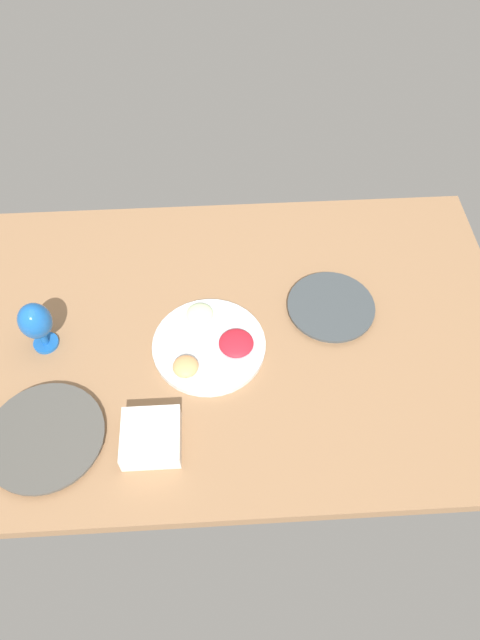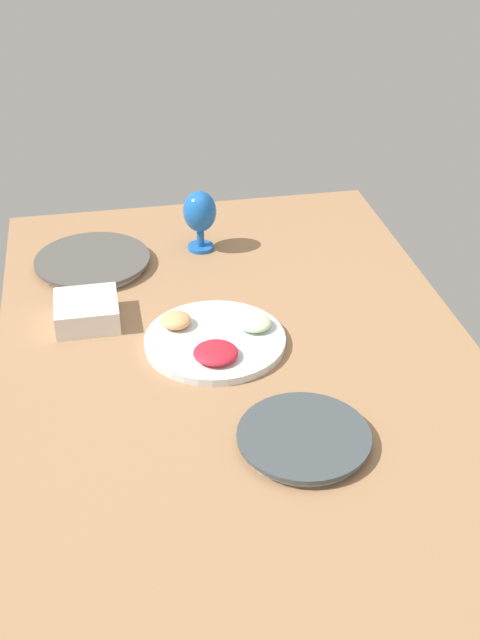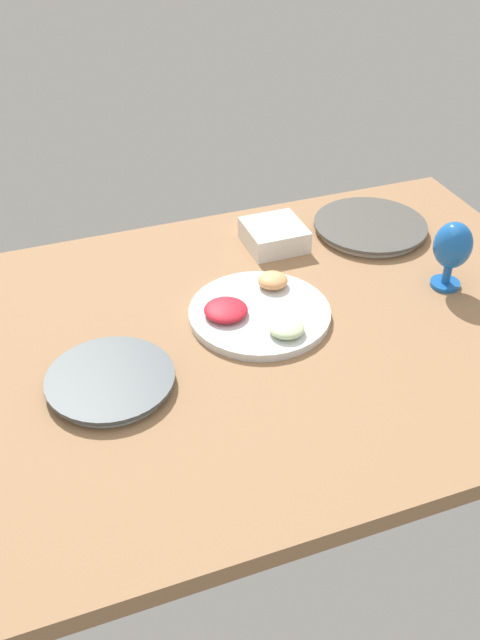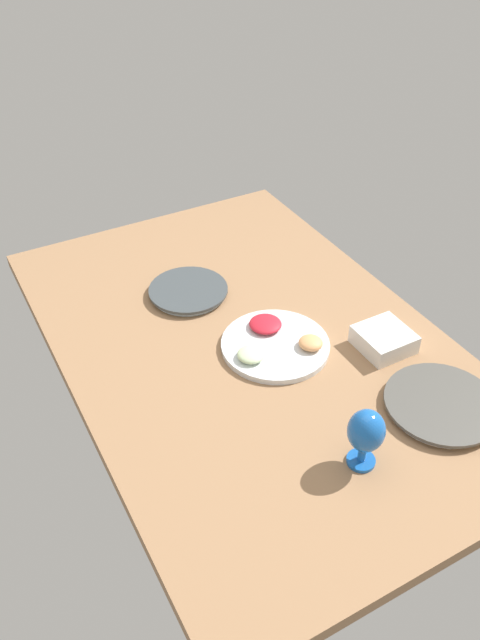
% 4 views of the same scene
% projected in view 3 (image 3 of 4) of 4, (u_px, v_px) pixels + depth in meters
% --- Properties ---
extents(ground_plane, '(1.60, 1.04, 0.04)m').
position_uv_depth(ground_plane, '(241.00, 342.00, 1.52)').
color(ground_plane, '#99704C').
extents(dinner_plate_left, '(0.29, 0.29, 0.02)m').
position_uv_depth(dinner_plate_left, '(370.00, 227.00, 1.85)').
color(dinner_plate_left, silver).
rests_on(dinner_plate_left, ground_plane).
extents(dinner_plate_right, '(0.25, 0.25, 0.02)m').
position_uv_depth(dinner_plate_right, '(110.00, 381.00, 1.37)').
color(dinner_plate_right, silver).
rests_on(dinner_plate_right, ground_plane).
extents(fruit_platter, '(0.31, 0.31, 0.05)m').
position_uv_depth(fruit_platter, '(259.00, 312.00, 1.55)').
color(fruit_platter, silver).
rests_on(fruit_platter, ground_plane).
extents(hurricane_glass_blue, '(0.09, 0.09, 0.16)m').
position_uv_depth(hurricane_glass_blue, '(452.00, 248.00, 1.60)').
color(hurricane_glass_blue, blue).
rests_on(hurricane_glass_blue, ground_plane).
extents(square_bowl_white, '(0.14, 0.14, 0.06)m').
position_uv_depth(square_bowl_white, '(274.00, 234.00, 1.79)').
color(square_bowl_white, white).
rests_on(square_bowl_white, ground_plane).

